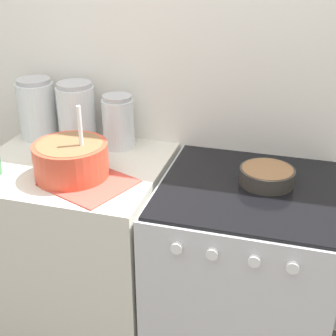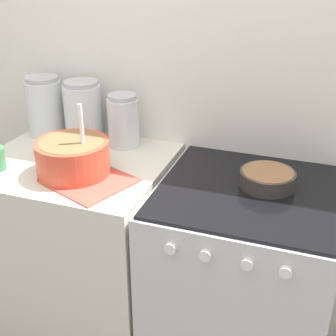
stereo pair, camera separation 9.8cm
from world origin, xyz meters
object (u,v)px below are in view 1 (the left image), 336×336
storage_jar_left (37,113)px  storage_jar_right (118,125)px  mixing_bowl (71,158)px  baking_pan (267,176)px  stove (240,283)px  storage_jar_middle (77,117)px

storage_jar_left → storage_jar_right: storage_jar_left is taller
mixing_bowl → storage_jar_left: (-0.33, 0.33, 0.04)m
baking_pan → storage_jar_left: 1.08m
stove → storage_jar_middle: 1.01m
storage_jar_left → storage_jar_right: (0.40, 0.00, -0.02)m
mixing_bowl → storage_jar_left: size_ratio=1.06×
stove → storage_jar_left: size_ratio=3.30×
storage_jar_middle → storage_jar_right: storage_jar_middle is taller
storage_jar_middle → baking_pan: bearing=-11.9°
baking_pan → storage_jar_middle: bearing=168.1°
baking_pan → storage_jar_right: storage_jar_right is taller
stove → baking_pan: size_ratio=4.43×
storage_jar_left → stove: bearing=-12.8°
mixing_bowl → storage_jar_middle: (-0.13, 0.33, 0.04)m
baking_pan → stove: bearing=-142.9°
storage_jar_left → baking_pan: bearing=-9.7°
storage_jar_left → storage_jar_right: bearing=0.0°
baking_pan → storage_jar_right: 0.69m
stove → storage_jar_left: bearing=167.2°
mixing_bowl → baking_pan: bearing=11.5°
mixing_bowl → storage_jar_middle: mixing_bowl is taller
stove → storage_jar_middle: size_ratio=3.33×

